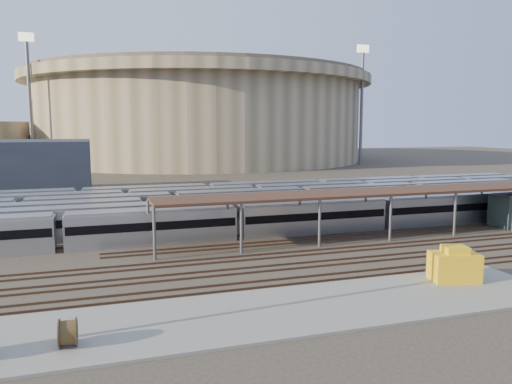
{
  "coord_description": "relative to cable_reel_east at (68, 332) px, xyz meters",
  "views": [
    {
      "loc": [
        -13.02,
        -45.63,
        12.65
      ],
      "look_at": [
        5.57,
        12.0,
        4.62
      ],
      "focal_mm": 35.0,
      "sensor_mm": 36.0,
      "label": 1
    }
  ],
  "objects": [
    {
      "name": "subway_trains",
      "position": [
        14.52,
        35.14,
        0.78
      ],
      "size": [
        129.0,
        23.9,
        3.6
      ],
      "color": "#B8B8BD",
      "rests_on": "ground"
    },
    {
      "name": "empty_tracks",
      "position": [
        14.92,
        11.64,
        -0.93
      ],
      "size": [
        170.0,
        9.62,
        0.18
      ],
      "color": "#4C3323",
      "rests_on": "ground"
    },
    {
      "name": "ground",
      "position": [
        14.92,
        16.64,
        -1.02
      ],
      "size": [
        420.0,
        420.0,
        0.0
      ],
      "primitive_type": "plane",
      "color": "#383026",
      "rests_on": "ground"
    },
    {
      "name": "floodlight_2",
      "position": [
        84.92,
        116.64,
        19.63
      ],
      "size": [
        4.0,
        1.0,
        38.4
      ],
      "color": "#58585D",
      "rests_on": "ground"
    },
    {
      "name": "inspection_shed",
      "position": [
        36.92,
        20.64,
        3.96
      ],
      "size": [
        60.3,
        6.0,
        5.3
      ],
      "color": "#58585D",
      "rests_on": "ground"
    },
    {
      "name": "floodlight_3",
      "position": [
        4.92,
        176.64,
        19.63
      ],
      "size": [
        4.0,
        1.0,
        38.4
      ],
      "color": "#58585D",
      "rests_on": "ground"
    },
    {
      "name": "floodlight_0",
      "position": [
        -15.08,
        126.64,
        19.63
      ],
      "size": [
        4.0,
        1.0,
        38.4
      ],
      "color": "#58585D",
      "rests_on": "ground"
    },
    {
      "name": "yellow_equipment",
      "position": [
        29.19,
        3.35,
        0.33
      ],
      "size": [
        4.12,
        3.11,
        2.3
      ],
      "primitive_type": "cube",
      "rotation": [
        0.0,
        0.0,
        -0.24
      ],
      "color": "gold",
      "rests_on": "apron"
    },
    {
      "name": "stadium",
      "position": [
        39.92,
        156.64,
        15.45
      ],
      "size": [
        124.0,
        124.0,
        32.5
      ],
      "color": "tan",
      "rests_on": "ground"
    },
    {
      "name": "apron",
      "position": [
        9.92,
        1.64,
        -0.92
      ],
      "size": [
        50.0,
        9.0,
        0.2
      ],
      "primitive_type": "cube",
      "color": "gray",
      "rests_on": "ground"
    },
    {
      "name": "cable_reel_east",
      "position": [
        0.0,
        0.0,
        0.0
      ],
      "size": [
        0.96,
        1.67,
        1.64
      ],
      "primitive_type": "cylinder",
      "rotation": [
        0.0,
        1.57,
        -0.03
      ],
      "color": "brown",
      "rests_on": "apron"
    }
  ]
}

